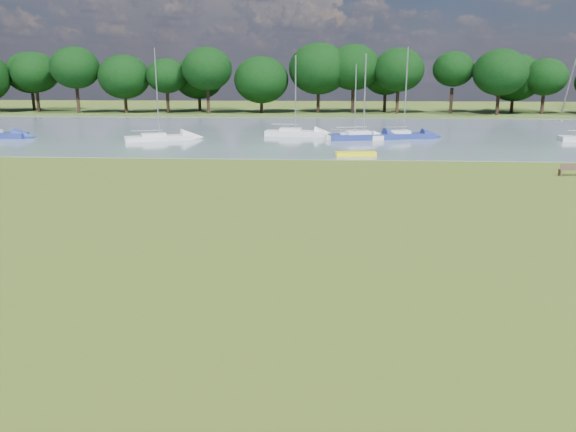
# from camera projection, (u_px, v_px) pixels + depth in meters

# --- Properties ---
(ground) EXTENTS (220.00, 220.00, 0.00)m
(ground) POSITION_uv_depth(u_px,v_px,m) (316.00, 249.00, 21.25)
(ground) COLOR olive
(river) EXTENTS (220.00, 40.00, 0.10)m
(river) POSITION_uv_depth(u_px,v_px,m) (321.00, 132.00, 61.84)
(river) COLOR slate
(river) RESTS_ON ground
(far_bank) EXTENTS (220.00, 20.00, 0.40)m
(far_bank) POSITION_uv_depth(u_px,v_px,m) (322.00, 113.00, 90.83)
(far_bank) COLOR #4C6626
(far_bank) RESTS_ON ground
(riverbank_bench) EXTENTS (1.34, 0.44, 0.82)m
(riverbank_bench) POSITION_uv_depth(u_px,v_px,m) (570.00, 170.00, 35.91)
(riverbank_bench) COLOR brown
(riverbank_bench) RESTS_ON ground
(kayak) EXTENTS (3.26, 1.21, 0.32)m
(kayak) POSITION_uv_depth(u_px,v_px,m) (356.00, 154.00, 44.34)
(kayak) COLOR #FFFD0B
(kayak) RESTS_ON river
(tree_line) EXTENTS (137.65, 8.54, 10.34)m
(tree_line) POSITION_uv_depth(u_px,v_px,m) (308.00, 74.00, 85.56)
(tree_line) COLOR black
(tree_line) RESTS_ON far_bank
(sailboat_0) EXTENTS (6.07, 2.65, 8.77)m
(sailboat_0) POSITION_uv_depth(u_px,v_px,m) (403.00, 133.00, 55.68)
(sailboat_0) COLOR navy
(sailboat_0) RESTS_ON river
(sailboat_1) EXTENTS (5.65, 1.99, 7.13)m
(sailboat_1) POSITION_uv_depth(u_px,v_px,m) (354.00, 135.00, 54.78)
(sailboat_1) COLOR silver
(sailboat_1) RESTS_ON river
(sailboat_3) EXTENTS (6.96, 3.44, 8.11)m
(sailboat_3) POSITION_uv_depth(u_px,v_px,m) (363.00, 134.00, 54.80)
(sailboat_3) COLOR navy
(sailboat_3) RESTS_ON river
(sailboat_6) EXTENTS (6.68, 4.25, 8.62)m
(sailboat_6) POSITION_uv_depth(u_px,v_px,m) (159.00, 136.00, 54.16)
(sailboat_6) COLOR silver
(sailboat_6) RESTS_ON river
(sailboat_7) EXTENTS (6.39, 2.43, 8.04)m
(sailboat_7) POSITION_uv_depth(u_px,v_px,m) (295.00, 131.00, 57.97)
(sailboat_7) COLOR silver
(sailboat_7) RESTS_ON river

